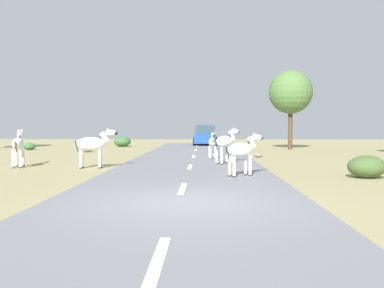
% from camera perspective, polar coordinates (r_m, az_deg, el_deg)
% --- Properties ---
extents(ground_plane, '(90.00, 90.00, 0.00)m').
position_cam_1_polar(ground_plane, '(9.45, -0.66, -8.04)').
color(ground_plane, '#998E60').
extents(road, '(6.00, 64.00, 0.05)m').
position_cam_1_polar(road, '(9.45, -1.89, -7.88)').
color(road, slate).
rests_on(road, ground_plane).
extents(lane_markings, '(0.16, 56.00, 0.01)m').
position_cam_1_polar(lane_markings, '(8.47, -2.31, -8.91)').
color(lane_markings, silver).
rests_on(lane_markings, road).
extents(zebra_0, '(0.44, 1.46, 1.37)m').
position_cam_1_polar(zebra_0, '(21.55, 2.74, 0.18)').
color(zebra_0, silver).
rests_on(zebra_0, road).
extents(zebra_1, '(1.73, 0.56, 1.63)m').
position_cam_1_polar(zebra_1, '(17.76, -13.04, -0.03)').
color(zebra_1, silver).
rests_on(zebra_1, ground_plane).
extents(zebra_2, '(1.28, 1.40, 1.59)m').
position_cam_1_polar(zebra_2, '(18.84, 4.52, 0.24)').
color(zebra_2, silver).
rests_on(zebra_2, road).
extents(zebra_3, '(1.38, 0.99, 1.44)m').
position_cam_1_polar(zebra_3, '(14.25, 6.69, -0.84)').
color(zebra_3, silver).
rests_on(zebra_3, road).
extents(zebra_4, '(0.73, 1.66, 1.60)m').
position_cam_1_polar(zebra_4, '(19.12, -22.13, -0.04)').
color(zebra_4, silver).
rests_on(zebra_4, ground_plane).
extents(car_0, '(2.12, 4.39, 1.74)m').
position_cam_1_polar(car_0, '(37.37, 1.81, 1.11)').
color(car_0, '#1E479E').
rests_on(car_0, road).
extents(tree_2, '(3.15, 3.15, 5.73)m').
position_cam_1_polar(tree_2, '(31.90, 13.00, 6.72)').
color(tree_2, '#4C3823').
rests_on(tree_2, ground_plane).
extents(bush_0, '(1.39, 1.25, 0.84)m').
position_cam_1_polar(bush_0, '(35.69, -9.26, 0.32)').
color(bush_0, '#386633').
rests_on(bush_0, ground_plane).
extents(bush_1, '(1.24, 1.11, 0.74)m').
position_cam_1_polar(bush_1, '(15.23, 22.25, -2.82)').
color(bush_1, '#425B2D').
rests_on(bush_1, ground_plane).
extents(bush_4, '(0.84, 0.76, 0.51)m').
position_cam_1_polar(bush_4, '(32.59, -20.82, -0.29)').
color(bush_4, '#386633').
rests_on(bush_4, ground_plane).
extents(rock_2, '(0.45, 0.48, 0.25)m').
position_cam_1_polar(rock_2, '(23.60, 8.83, -1.46)').
color(rock_2, gray).
rests_on(rock_2, ground_plane).
extents(rock_4, '(0.76, 0.66, 0.44)m').
position_cam_1_polar(rock_4, '(28.69, -13.80, -0.63)').
color(rock_4, gray).
rests_on(rock_4, ground_plane).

